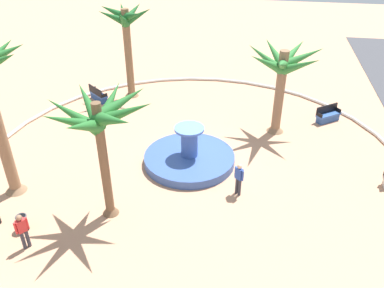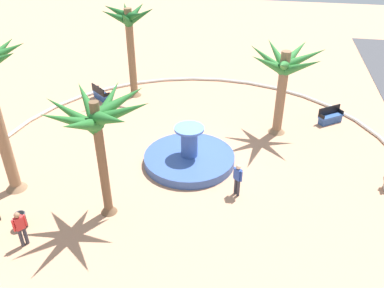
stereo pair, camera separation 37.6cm
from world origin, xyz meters
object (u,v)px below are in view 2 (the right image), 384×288
fountain (189,157)px  palm_tree_mid_plaza (98,122)px  bench_west (330,117)px  person_cyclist_helmet (21,227)px  trash_bin (21,220)px  person_cyclist_photo (238,178)px  palm_tree_by_curb (284,71)px  bench_east (101,95)px  palm_tree_far_side (129,31)px

fountain → palm_tree_mid_plaza: palm_tree_mid_plaza is taller
fountain → bench_west: bearing=128.0°
person_cyclist_helmet → trash_bin: bearing=-144.4°
palm_tree_mid_plaza → person_cyclist_photo: size_ratio=3.35×
trash_bin → palm_tree_by_curb: bearing=134.7°
palm_tree_by_curb → fountain: bearing=-46.7°
palm_tree_by_curb → bench_west: (-1.76, 3.17, -3.38)m
palm_tree_mid_plaza → person_cyclist_photo: (-2.20, 5.31, -3.49)m
bench_east → trash_bin: bearing=7.0°
palm_tree_by_curb → person_cyclist_photo: 7.10m
fountain → person_cyclist_photo: bearing=50.7°
palm_tree_mid_plaza → bench_east: 12.38m
palm_tree_far_side → person_cyclist_photo: (9.61, 8.03, -3.56)m
person_cyclist_helmet → palm_tree_far_side: bearing=-179.4°
palm_tree_mid_plaza → trash_bin: bearing=-63.1°
bench_west → person_cyclist_helmet: bearing=-45.0°
palm_tree_far_side → bench_west: size_ratio=3.89×
person_cyclist_helmet → person_cyclist_photo: bearing=120.9°
fountain → bench_east: 9.71m
trash_bin → person_cyclist_helmet: (0.88, 0.63, 0.53)m
fountain → person_cyclist_helmet: (6.87, -5.22, 0.61)m
bench_east → palm_tree_by_curb: bearing=79.4°
fountain → palm_tree_mid_plaza: size_ratio=0.84×
bench_west → person_cyclist_photo: 9.44m
palm_tree_mid_plaza → trash_bin: 5.39m
bench_east → bench_west: (0.44, 14.90, 0.00)m
palm_tree_far_side → person_cyclist_photo: 13.02m
fountain → person_cyclist_photo: (2.17, 2.65, 0.63)m
fountain → palm_tree_far_side: bearing=-144.1°
palm_tree_far_side → person_cyclist_photo: size_ratio=3.71×
trash_bin → bench_east: bearing=-173.0°
trash_bin → palm_tree_far_side: bearing=178.0°
trash_bin → person_cyclist_photo: size_ratio=0.44×
person_cyclist_helmet → bench_west: bearing=135.0°
palm_tree_mid_plaza → bench_east: palm_tree_mid_plaza is taller
fountain → palm_tree_by_curb: size_ratio=0.91×
bench_west → trash_bin: size_ratio=2.16×
palm_tree_far_side → bench_east: palm_tree_far_side is taller
bench_west → palm_tree_far_side: bearing=-96.8°
trash_bin → person_cyclist_helmet: bearing=35.6°
palm_tree_mid_plaza → person_cyclist_photo: bearing=112.6°
bench_east → trash_bin: bench_east is taller
bench_east → trash_bin: (12.32, 1.51, 0.04)m
fountain → palm_tree_far_side: size_ratio=0.76×
palm_tree_far_side → person_cyclist_helmet: palm_tree_far_side is taller
bench_east → fountain: bearing=49.3°
palm_tree_mid_plaza → palm_tree_far_side: size_ratio=0.90×
palm_tree_far_side → bench_east: bearing=-60.7°
palm_tree_mid_plaza → person_cyclist_helmet: size_ratio=3.41×
bench_west → bench_east: bearing=-91.7°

